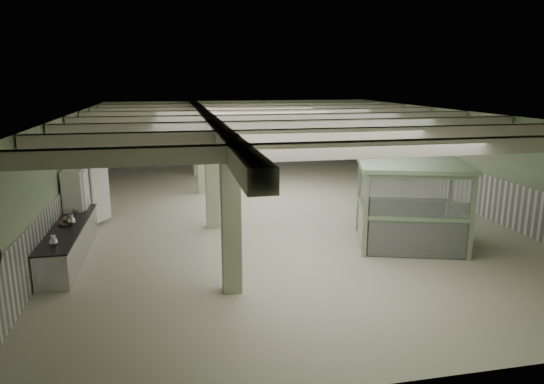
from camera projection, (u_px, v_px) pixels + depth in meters
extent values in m
plane|color=beige|center=(281.00, 215.00, 17.37)|extent=(20.00, 20.00, 0.00)
cube|color=silver|center=(281.00, 113.00, 16.55)|extent=(14.00, 20.00, 0.02)
cube|color=#A8BF99|center=(241.00, 134.00, 26.50)|extent=(14.00, 0.02, 3.60)
cube|color=#A8BF99|center=(424.00, 277.00, 7.43)|extent=(14.00, 0.02, 3.60)
cube|color=#A8BF99|center=(69.00, 173.00, 15.58)|extent=(0.02, 20.00, 3.60)
cube|color=#A8BF99|center=(461.00, 159.00, 18.34)|extent=(0.02, 20.00, 3.60)
cube|color=white|center=(73.00, 204.00, 15.83)|extent=(0.05, 19.90, 1.50)
cube|color=white|center=(458.00, 186.00, 18.58)|extent=(0.05, 19.90, 1.50)
cube|color=white|center=(241.00, 153.00, 26.71)|extent=(13.90, 0.05, 1.50)
cube|color=beige|center=(208.00, 121.00, 16.11)|extent=(0.45, 19.90, 0.40)
cube|color=beige|center=(366.00, 149.00, 9.44)|extent=(13.90, 0.35, 0.32)
cube|color=beige|center=(326.00, 135.00, 11.83)|extent=(13.90, 0.35, 0.32)
cube|color=beige|center=(300.00, 125.00, 14.21)|extent=(13.90, 0.35, 0.32)
cube|color=beige|center=(281.00, 119.00, 16.59)|extent=(13.90, 0.35, 0.32)
cube|color=beige|center=(267.00, 114.00, 18.98)|extent=(13.90, 0.35, 0.32)
cube|color=beige|center=(256.00, 110.00, 21.36)|extent=(13.90, 0.35, 0.32)
cube|color=beige|center=(248.00, 107.00, 23.74)|extent=(13.90, 0.35, 0.32)
cube|color=#A8B793|center=(231.00, 216.00, 10.75)|extent=(0.42, 0.42, 3.60)
cube|color=#A8B793|center=(212.00, 173.00, 15.52)|extent=(0.42, 0.42, 3.60)
cube|color=#A8B793|center=(202.00, 151.00, 20.28)|extent=(0.42, 0.42, 3.60)
cube|color=#A8B793|center=(197.00, 140.00, 24.10)|extent=(0.42, 0.42, 3.60)
cone|color=#2F3D2D|center=(345.00, 149.00, 12.01)|extent=(0.44, 0.44, 0.22)
cone|color=#2F3D2D|center=(292.00, 128.00, 17.25)|extent=(0.44, 0.44, 0.22)
cone|color=#2F3D2D|center=(265.00, 117.00, 22.02)|extent=(0.44, 0.44, 0.22)
cube|color=silver|center=(70.00, 242.00, 13.12)|extent=(0.77, 4.60, 0.88)
cube|color=black|center=(68.00, 226.00, 13.01)|extent=(0.81, 4.64, 0.04)
cylinder|color=#B2B2B7|center=(77.00, 211.00, 14.30)|extent=(0.34, 0.34, 0.09)
cube|color=white|center=(79.00, 200.00, 15.25)|extent=(0.56, 2.23, 2.04)
cube|color=white|center=(87.00, 204.00, 14.83)|extent=(0.06, 0.84, 1.94)
cube|color=white|center=(97.00, 195.00, 15.91)|extent=(0.47, 0.75, 1.94)
cube|color=silver|center=(89.00, 204.00, 14.83)|extent=(0.02, 0.05, 0.30)
cube|color=silver|center=(94.00, 196.00, 15.81)|extent=(0.02, 0.05, 0.30)
cube|color=#8AA282|center=(365.00, 216.00, 13.04)|extent=(0.15, 0.15, 2.31)
cube|color=#8AA282|center=(359.00, 196.00, 15.28)|extent=(0.15, 0.15, 2.31)
cube|color=#8AA282|center=(472.00, 219.00, 12.76)|extent=(0.15, 0.15, 2.31)
cube|color=#8AA282|center=(450.00, 198.00, 15.00)|extent=(0.15, 0.15, 2.31)
cube|color=#8AA282|center=(413.00, 165.00, 13.74)|extent=(3.66, 3.36, 0.12)
cube|color=silver|center=(417.00, 239.00, 13.04)|extent=(2.48, 0.83, 1.05)
cube|color=silver|center=(420.00, 195.00, 12.76)|extent=(2.48, 0.83, 1.22)
cube|color=silver|center=(403.00, 215.00, 15.28)|extent=(2.48, 0.83, 1.05)
cube|color=silver|center=(405.00, 177.00, 15.00)|extent=(2.48, 0.83, 1.22)
cube|color=silver|center=(361.00, 225.00, 14.30)|extent=(0.69, 2.03, 1.05)
cube|color=silver|center=(363.00, 184.00, 14.02)|extent=(0.69, 2.03, 1.22)
cube|color=silver|center=(458.00, 228.00, 14.02)|extent=(0.69, 2.03, 1.05)
cube|color=silver|center=(462.00, 186.00, 13.74)|extent=(0.69, 2.03, 1.22)
cube|color=#505446|center=(465.00, 224.00, 14.27)|extent=(0.55, 0.64, 1.16)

